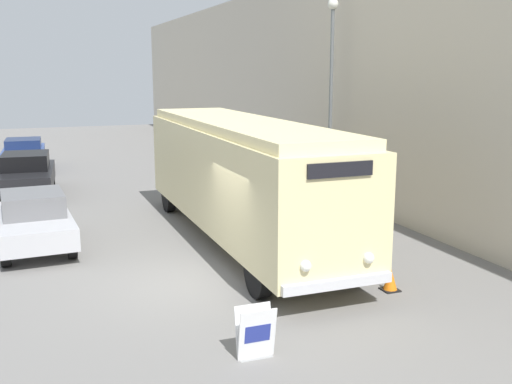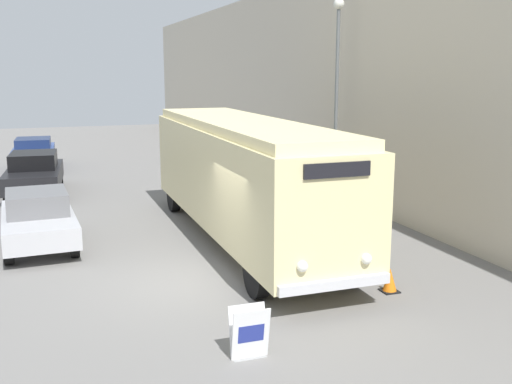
% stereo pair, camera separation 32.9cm
% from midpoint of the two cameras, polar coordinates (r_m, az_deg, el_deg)
% --- Properties ---
extents(ground_plane, '(80.00, 80.00, 0.00)m').
position_cam_midpoint_polar(ground_plane, '(13.69, -5.30, -8.48)').
color(ground_plane, slate).
extents(building_wall_right, '(0.30, 60.00, 8.26)m').
position_cam_midpoint_polar(building_wall_right, '(24.83, 5.58, 10.23)').
color(building_wall_right, beige).
rests_on(building_wall_right, ground_plane).
extents(vintage_bus, '(2.47, 11.26, 3.36)m').
position_cam_midpoint_polar(vintage_bus, '(16.38, -0.70, 1.81)').
color(vintage_bus, black).
rests_on(vintage_bus, ground_plane).
extents(sign_board, '(0.64, 0.34, 0.89)m').
position_cam_midpoint_polar(sign_board, '(10.10, 0.32, -13.32)').
color(sign_board, gray).
rests_on(sign_board, ground_plane).
extents(streetlamp, '(0.36, 0.36, 7.02)m').
position_cam_midpoint_polar(streetlamp, '(21.01, 8.17, 10.93)').
color(streetlamp, '#595E60').
rests_on(streetlamp, ground_plane).
extents(parked_car_near, '(2.01, 4.20, 1.49)m').
position_cam_midpoint_polar(parked_car_near, '(17.06, -19.52, -2.38)').
color(parked_car_near, black).
rests_on(parked_car_near, ground_plane).
extents(parked_car_mid, '(2.26, 4.68, 1.59)m').
position_cam_midpoint_polar(parked_car_mid, '(24.34, -20.00, 1.71)').
color(parked_car_mid, black).
rests_on(parked_car_mid, ground_plane).
extents(parked_car_far, '(2.00, 4.31, 1.49)m').
position_cam_midpoint_polar(parked_car_far, '(30.38, -20.11, 3.48)').
color(parked_car_far, black).
rests_on(parked_car_far, ground_plane).
extents(traffic_cone, '(0.36, 0.36, 0.52)m').
position_cam_midpoint_polar(traffic_cone, '(13.31, 13.33, -8.19)').
color(traffic_cone, black).
rests_on(traffic_cone, ground_plane).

